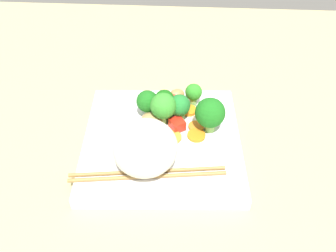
# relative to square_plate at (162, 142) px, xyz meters

# --- Properties ---
(ground_plane) EXTENTS (1.10, 1.10, 0.02)m
(ground_plane) POSITION_rel_square_plate_xyz_m (0.00, 0.00, -0.02)
(ground_plane) COLOR tan
(square_plate) EXTENTS (0.28, 0.28, 0.02)m
(square_plate) POSITION_rel_square_plate_xyz_m (0.00, 0.00, 0.00)
(square_plate) COLOR white
(square_plate) RESTS_ON ground_plane
(rice_mound) EXTENTS (0.14, 0.14, 0.08)m
(rice_mound) POSITION_rel_square_plate_xyz_m (-0.02, -0.07, 0.05)
(rice_mound) COLOR white
(rice_mound) RESTS_ON square_plate
(broccoli_floret_0) EXTENTS (0.05, 0.05, 0.06)m
(broccoli_floret_0) POSITION_rel_square_plate_xyz_m (-0.00, 0.04, 0.05)
(broccoli_floret_0) COLOR #72B653
(broccoli_floret_0) RESTS_ON square_plate
(broccoli_floret_1) EXTENTS (0.04, 0.04, 0.05)m
(broccoli_floret_1) POSITION_rel_square_plate_xyz_m (0.03, 0.05, 0.04)
(broccoli_floret_1) COLOR #65B145
(broccoli_floret_1) RESTS_ON square_plate
(broccoli_floret_2) EXTENTS (0.04, 0.04, 0.05)m
(broccoli_floret_2) POSITION_rel_square_plate_xyz_m (-0.03, 0.06, 0.04)
(broccoli_floret_2) COLOR #579947
(broccoli_floret_2) RESTS_ON square_plate
(broccoli_floret_3) EXTENTS (0.05, 0.05, 0.07)m
(broccoli_floret_3) POSITION_rel_square_plate_xyz_m (0.08, 0.03, 0.05)
(broccoli_floret_3) COLOR #7EB54F
(broccoli_floret_3) RESTS_ON square_plate
(broccoli_floret_4) EXTENTS (0.04, 0.04, 0.05)m
(broccoli_floret_4) POSITION_rel_square_plate_xyz_m (0.00, 0.06, 0.04)
(broccoli_floret_4) COLOR #5F924B
(broccoli_floret_4) RESTS_ON square_plate
(broccoli_floret_5) EXTENTS (0.03, 0.03, 0.04)m
(broccoli_floret_5) POSITION_rel_square_plate_xyz_m (0.05, 0.10, 0.04)
(broccoli_floret_5) COLOR #76AF5C
(broccoli_floret_5) RESTS_ON square_plate
(carrot_slice_0) EXTENTS (0.04, 0.04, 0.01)m
(carrot_slice_0) POSITION_rel_square_plate_xyz_m (0.04, 0.07, 0.01)
(carrot_slice_0) COLOR orange
(carrot_slice_0) RESTS_ON square_plate
(carrot_slice_1) EXTENTS (0.03, 0.03, 0.00)m
(carrot_slice_1) POSITION_rel_square_plate_xyz_m (0.06, 0.01, 0.01)
(carrot_slice_1) COLOR orange
(carrot_slice_1) RESTS_ON square_plate
(carrot_slice_2) EXTENTS (0.04, 0.04, 0.00)m
(carrot_slice_2) POSITION_rel_square_plate_xyz_m (0.06, 0.03, 0.01)
(carrot_slice_2) COLOR orange
(carrot_slice_2) RESTS_ON square_plate
(carrot_slice_3) EXTENTS (0.04, 0.04, 0.00)m
(carrot_slice_3) POSITION_rel_square_plate_xyz_m (0.02, -0.00, 0.01)
(carrot_slice_3) COLOR orange
(carrot_slice_3) RESTS_ON square_plate
(pepper_chunk_0) EXTENTS (0.03, 0.03, 0.02)m
(pepper_chunk_0) POSITION_rel_square_plate_xyz_m (0.01, 0.08, 0.02)
(pepper_chunk_0) COLOR red
(pepper_chunk_0) RESTS_ON square_plate
(pepper_chunk_1) EXTENTS (0.03, 0.03, 0.02)m
(pepper_chunk_1) POSITION_rel_square_plate_xyz_m (0.02, 0.03, 0.02)
(pepper_chunk_1) COLOR red
(pepper_chunk_1) RESTS_ON square_plate
(chicken_piece_0) EXTENTS (0.05, 0.05, 0.02)m
(chicken_piece_0) POSITION_rel_square_plate_xyz_m (-0.02, 0.03, 0.02)
(chicken_piece_0) COLOR tan
(chicken_piece_0) RESTS_ON square_plate
(chicken_piece_1) EXTENTS (0.04, 0.03, 0.02)m
(chicken_piece_1) POSITION_rel_square_plate_xyz_m (0.02, 0.11, 0.02)
(chicken_piece_1) COLOR #B5804A
(chicken_piece_1) RESTS_ON square_plate
(chicken_piece_2) EXTENTS (0.03, 0.03, 0.02)m
(chicken_piece_2) POSITION_rel_square_plate_xyz_m (0.08, 0.08, 0.02)
(chicken_piece_2) COLOR tan
(chicken_piece_2) RESTS_ON square_plate
(chopstick_pair) EXTENTS (0.24, 0.05, 0.01)m
(chopstick_pair) POSITION_rel_square_plate_xyz_m (-0.02, -0.08, 0.01)
(chopstick_pair) COLOR olive
(chopstick_pair) RESTS_ON square_plate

